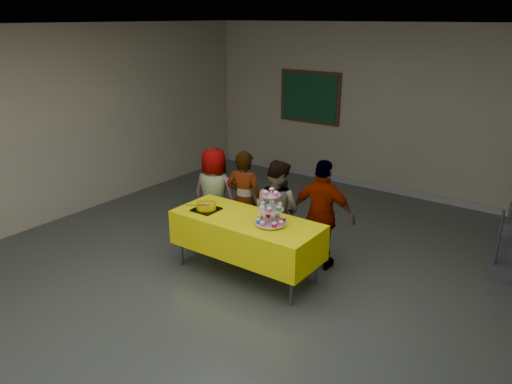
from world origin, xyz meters
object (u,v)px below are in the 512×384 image
schoolchild_c (277,211)px  noticeboard (310,97)px  schoolchild_a (214,195)px  bake_table (247,234)px  cupcake_stand (271,212)px  schoolchild_b (244,200)px  schoolchild_d (323,215)px  bear_cake (206,206)px

schoolchild_c → noticeboard: 3.88m
schoolchild_a → bake_table: bearing=138.0°
bake_table → cupcake_stand: size_ratio=4.22×
bake_table → schoolchild_a: bearing=149.8°
schoolchild_a → schoolchild_c: schoolchild_c is taller
schoolchild_a → schoolchild_b: size_ratio=0.97×
schoolchild_b → noticeboard: size_ratio=1.08×
schoolchild_a → schoolchild_d: size_ratio=0.95×
bear_cake → schoolchild_d: bearing=33.8°
bake_table → bear_cake: size_ratio=5.25×
schoolchild_c → schoolchild_d: bearing=-162.8°
cupcake_stand → schoolchild_c: bearing=117.1°
schoolchild_a → noticeboard: 3.57m
schoolchild_d → schoolchild_b: bearing=-2.9°
schoolchild_c → schoolchild_d: schoolchild_d is taller
bear_cake → cupcake_stand: bearing=5.3°
schoolchild_b → schoolchild_c: 0.58m
schoolchild_c → noticeboard: noticeboard is taller
cupcake_stand → schoolchild_c: schoolchild_c is taller
bake_table → schoolchild_d: (0.65, 0.73, 0.16)m
cupcake_stand → schoolchild_c: (-0.29, 0.57, -0.24)m
bake_table → schoolchild_b: (-0.51, 0.63, 0.15)m
schoolchild_a → schoolchild_c: (1.08, -0.02, 0.01)m
cupcake_stand → schoolchild_a: schoolchild_a is taller
bake_table → schoolchild_d: 0.99m
bake_table → cupcake_stand: bearing=0.0°
cupcake_stand → schoolchild_a: (-1.37, 0.59, -0.25)m
schoolchild_b → bake_table: bearing=113.4°
schoolchild_b → schoolchild_d: size_ratio=0.97×
schoolchild_a → schoolchild_d: 1.67m
bake_table → schoolchild_d: schoolchild_d is taller
cupcake_stand → schoolchild_d: (0.29, 0.73, -0.21)m
bear_cake → schoolchild_a: 0.82m
bake_table → schoolchild_a: 1.18m
cupcake_stand → schoolchild_b: bearing=144.1°
bear_cake → schoolchild_c: schoolchild_c is taller
bake_table → noticeboard: size_ratio=1.45×
schoolchild_d → schoolchild_c: bearing=7.7°
schoolchild_c → noticeboard: bearing=-64.5°
cupcake_stand → bear_cake: cupcake_stand is taller
cupcake_stand → schoolchild_a: size_ratio=0.33×
schoolchild_a → schoolchild_b: (0.50, 0.04, 0.02)m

